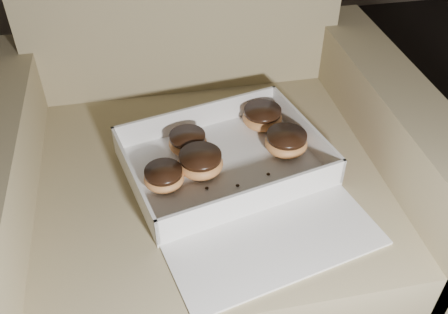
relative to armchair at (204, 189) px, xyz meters
name	(u,v)px	position (x,y,z in m)	size (l,w,h in m)	color
armchair	(204,189)	(0.00, 0.00, 0.00)	(0.87, 0.73, 0.91)	#877B56
bakery_box	(234,175)	(0.04, -0.11, 0.13)	(0.44, 0.49, 0.06)	white
donut_a	(200,162)	(-0.02, -0.08, 0.15)	(0.09, 0.09, 0.04)	#E79250
donut_b	(262,117)	(0.13, 0.03, 0.15)	(0.08, 0.08, 0.04)	#E79250
donut_c	(188,142)	(-0.03, -0.02, 0.15)	(0.08, 0.08, 0.04)	#E79250
donut_d	(286,142)	(0.16, -0.06, 0.15)	(0.08, 0.08, 0.04)	#E79250
donut_e	(164,177)	(-0.09, -0.11, 0.15)	(0.07, 0.07, 0.04)	#E79250
crumb_a	(172,220)	(-0.08, -0.20, 0.13)	(0.01, 0.01, 0.00)	black
crumb_b	(238,185)	(0.04, -0.14, 0.13)	(0.01, 0.01, 0.00)	black
crumb_c	(207,188)	(-0.01, -0.13, 0.13)	(0.01, 0.01, 0.00)	black
crumb_d	(292,188)	(0.14, -0.16, 0.13)	(0.01, 0.01, 0.00)	black
crumb_e	(268,174)	(0.11, -0.12, 0.13)	(0.01, 0.01, 0.00)	black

